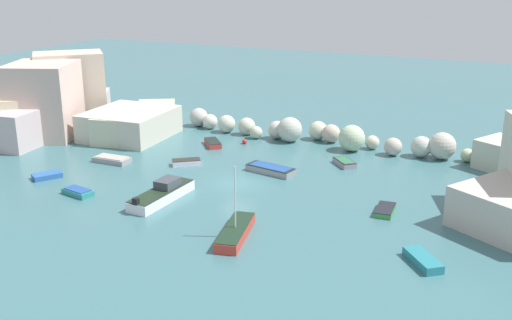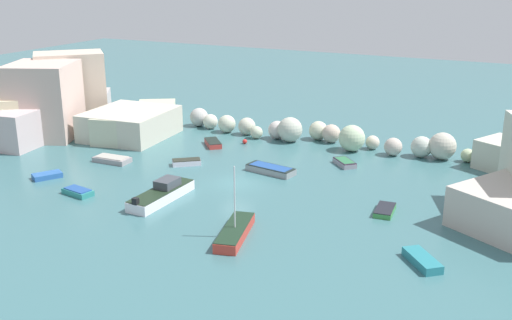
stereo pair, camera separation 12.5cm
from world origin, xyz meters
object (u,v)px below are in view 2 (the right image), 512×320
at_px(moored_boat_4, 385,210).
at_px(moored_boat_10, 187,162).
at_px(channel_buoy, 245,141).
at_px(moored_boat_1, 162,193).
at_px(moored_boat_11, 78,192).
at_px(moored_boat_2, 271,169).
at_px(moored_boat_3, 137,136).
at_px(moored_boat_6, 47,176).
at_px(moored_boat_9, 235,232).
at_px(moored_boat_5, 345,163).
at_px(moored_boat_8, 213,143).
at_px(moored_boat_7, 422,260).
at_px(moored_boat_0, 112,159).

relative_size(moored_boat_4, moored_boat_10, 1.02).
xyz_separation_m(channel_buoy, moored_boat_1, (1.38, -16.86, 0.30)).
bearing_deg(moored_boat_11, moored_boat_2, 55.28).
relative_size(moored_boat_3, moored_boat_6, 1.31).
height_order(moored_boat_4, moored_boat_6, moored_boat_6).
bearing_deg(moored_boat_9, moored_boat_5, 160.77).
bearing_deg(moored_boat_11, moored_boat_5, 54.63).
distance_m(moored_boat_5, moored_boat_9, 18.20).
bearing_deg(moored_boat_8, moored_boat_4, 23.06).
bearing_deg(moored_boat_11, moored_boat_8, 90.66).
xyz_separation_m(moored_boat_1, moored_boat_9, (8.32, -3.54, -0.16)).
relative_size(moored_boat_1, moored_boat_7, 2.14).
bearing_deg(moored_boat_1, moored_boat_2, -25.42).
bearing_deg(moored_boat_5, moored_boat_4, 169.62).
distance_m(moored_boat_2, moored_boat_5, 7.16).
distance_m(moored_boat_2, moored_boat_4, 12.34).
bearing_deg(moored_boat_4, moored_boat_2, 63.24).
distance_m(moored_boat_1, moored_boat_11, 7.04).
bearing_deg(moored_boat_6, moored_boat_8, -177.40).
bearing_deg(moored_boat_5, moored_boat_1, 101.62).
bearing_deg(moored_boat_1, moored_boat_10, 21.27).
xyz_separation_m(moored_boat_3, moored_boat_5, (22.43, 1.32, -0.11)).
distance_m(moored_boat_0, moored_boat_11, 8.54).
bearing_deg(moored_boat_10, moored_boat_0, -18.92).
xyz_separation_m(moored_boat_3, moored_boat_8, (8.38, 1.54, -0.11)).
bearing_deg(moored_boat_1, moored_boat_0, 59.71).
bearing_deg(moored_boat_0, channel_buoy, 50.60).
distance_m(moored_boat_8, moored_boat_10, 6.57).
relative_size(moored_boat_5, moored_boat_9, 0.47).
distance_m(channel_buoy, moored_boat_11, 19.63).
bearing_deg(moored_boat_11, moored_boat_6, 169.29).
bearing_deg(moored_boat_3, channel_buoy, 93.34).
distance_m(moored_boat_4, moored_boat_6, 28.67).
relative_size(moored_boat_1, moored_boat_6, 2.49).
bearing_deg(moored_boat_5, moored_boat_9, 130.73).
distance_m(moored_boat_5, moored_boat_6, 26.41).
bearing_deg(moored_boat_0, moored_boat_3, 107.82).
bearing_deg(moored_boat_2, moored_boat_9, 114.60).
bearing_deg(moored_boat_9, moored_boat_10, -149.88).
xyz_separation_m(moored_boat_9, moored_boat_11, (-15.05, 1.51, -0.14)).
bearing_deg(moored_boat_2, moored_boat_1, 73.27).
height_order(channel_buoy, moored_boat_3, moored_boat_3).
relative_size(moored_boat_2, moored_boat_5, 1.71).
bearing_deg(channel_buoy, moored_boat_5, -11.26).
height_order(moored_boat_5, moored_boat_11, same).
xyz_separation_m(moored_boat_7, moored_boat_8, (-24.45, 16.77, 0.00)).
relative_size(moored_boat_0, moored_boat_2, 0.75).
height_order(channel_buoy, moored_boat_4, channel_buoy).
xyz_separation_m(moored_boat_8, moored_boat_11, (-2.77, -16.83, -0.03)).
height_order(moored_boat_0, moored_boat_5, moored_boat_0).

